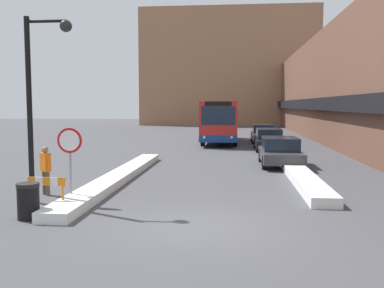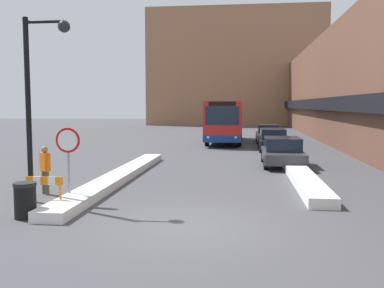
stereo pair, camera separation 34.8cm
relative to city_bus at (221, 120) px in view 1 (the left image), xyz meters
name	(u,v)px [view 1 (the left image)]	position (x,y,z in m)	size (l,w,h in m)	color
ground_plane	(195,226)	(0.16, -23.82, -1.75)	(160.00, 160.00, 0.00)	#47474C
building_row_right	(352,87)	(10.13, 0.18, 2.61)	(5.50, 60.00, 8.75)	brown
building_backdrop_far	(229,68)	(0.16, 31.64, 6.77)	(26.00, 8.00, 17.05)	#996B4C
snow_bank_left	(119,176)	(-3.44, -17.66, -1.61)	(0.90, 12.87, 0.29)	silver
snow_bank_right	(297,171)	(3.76, -15.78, -1.59)	(0.90, 11.99, 0.33)	silver
city_bus	(221,120)	(0.00, 0.00, 0.00)	(2.64, 10.35, 3.24)	red
parked_car_front	(280,151)	(3.36, -12.80, -1.04)	(1.93, 4.35, 1.39)	#38383D
parked_car_middle	(269,139)	(3.36, -5.63, -1.04)	(1.81, 4.66, 1.42)	black
parked_car_back	(263,134)	(3.36, 0.10, -1.03)	(1.80, 4.28, 1.44)	#B7B7BC
stop_sign	(70,149)	(-3.82, -21.70, -0.09)	(0.76, 0.08, 2.29)	gray
street_lamp	(39,87)	(-4.73, -21.71, 1.76)	(1.46, 0.36, 5.58)	black
pedestrian	(46,166)	(-5.08, -20.65, -0.78)	(0.46, 0.43, 1.62)	brown
trash_bin	(28,201)	(-4.23, -23.59, -1.27)	(0.59, 0.59, 0.95)	black
construction_barricade	(47,187)	(-4.17, -22.58, -1.08)	(1.10, 0.06, 0.94)	orange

